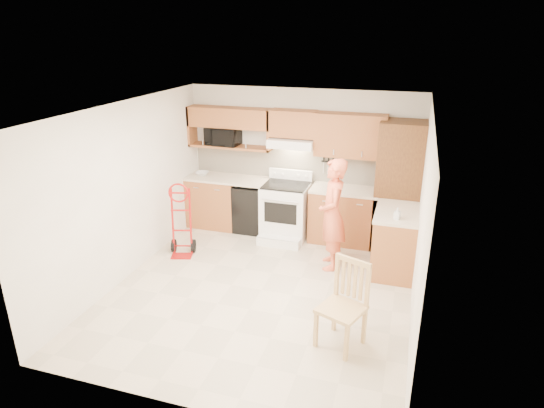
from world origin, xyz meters
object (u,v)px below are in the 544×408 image
at_px(microwave, 223,136).
at_px(person, 332,215).
at_px(hand_truck, 181,223).
at_px(dining_chair, 341,306).
at_px(range, 285,207).

xyz_separation_m(microwave, person, (2.17, -1.10, -0.80)).
bearing_deg(hand_truck, dining_chair, -44.82).
distance_m(range, person, 1.26).
height_order(range, dining_chair, range).
bearing_deg(hand_truck, range, 22.44).
relative_size(range, hand_truck, 1.04).
bearing_deg(hand_truck, person, -8.35).
xyz_separation_m(range, person, (0.95, -0.79, 0.28)).
height_order(range, person, person).
distance_m(person, dining_chair, 1.93).
bearing_deg(microwave, hand_truck, -94.20).
bearing_deg(dining_chair, range, 139.55).
distance_m(person, hand_truck, 2.38).
distance_m(microwave, dining_chair, 4.11).
height_order(range, hand_truck, range).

